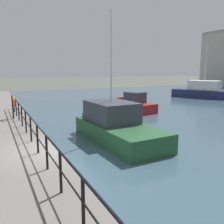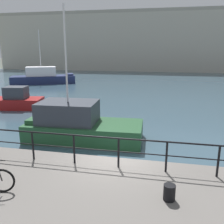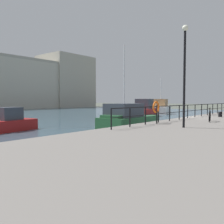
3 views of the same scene
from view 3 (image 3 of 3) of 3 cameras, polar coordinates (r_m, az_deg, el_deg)
name	(u,v)px [view 3 (image 3 of 3)]	position (r m, az deg, el deg)	size (l,w,h in m)	color
ground_plane	(185,128)	(21.64, 16.96, -3.76)	(240.00, 240.00, 0.00)	#4C5147
water_basin	(11,114)	(43.38, -22.97, -0.55)	(80.00, 60.00, 0.01)	#385160
moored_harbor_tender	(4,123)	(20.43, -24.37, -2.45)	(5.52, 2.86, 1.87)	maroon
moored_small_launch	(161,108)	(41.90, 11.51, 0.88)	(5.91, 4.21, 6.09)	white
moored_blue_motorboat	(144,110)	(35.99, 7.52, 0.55)	(6.02, 3.75, 2.59)	maroon
moored_white_yacht	(128,118)	(21.07, 3.76, -1.46)	(6.47, 2.92, 7.14)	#23512D
quay_railing	(198,108)	(22.25, 19.89, 0.85)	(23.87, 0.07, 1.08)	black
parked_bicycle	(210,116)	(17.53, 22.25, -0.85)	(1.72, 0.52, 0.98)	black
mooring_bollard	(220,114)	(22.63, 24.36, -0.51)	(0.32, 0.32, 0.44)	black
life_ring_stand	(156,108)	(15.03, 10.47, 0.96)	(0.75, 0.16, 1.40)	black
quay_lamp_post	(185,64)	(13.37, 16.90, 10.92)	(0.32, 0.32, 5.38)	black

